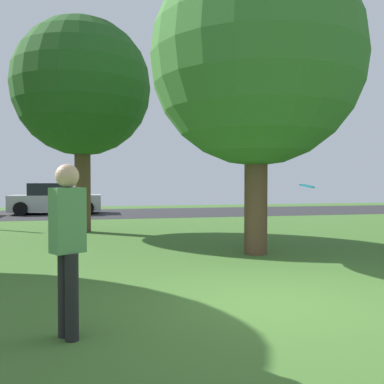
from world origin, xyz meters
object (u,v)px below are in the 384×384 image
Objects in this scene: maple_tree_far at (82,88)px; maple_tree_near at (256,60)px; parked_car_silver at (55,200)px; person_catcher at (68,241)px; frisbee_disc at (307,186)px.

maple_tree_near is (3.94, -4.97, -0.25)m from maple_tree_far.
maple_tree_near is 1.57× the size of parked_car_silver.
person_catcher is at bearing -88.82° from maple_tree_far.
frisbee_disc is (0.16, -2.09, -2.76)m from maple_tree_near.
maple_tree_far reaches higher than maple_tree_near.
maple_tree_near reaches higher than parked_car_silver.
maple_tree_near reaches higher than frisbee_disc.
parked_car_silver is (-1.80, 17.14, -0.34)m from person_catcher.
maple_tree_far reaches higher than frisbee_disc.
person_catcher is 4.57m from frisbee_disc.
maple_tree_far is 3.71× the size of person_catcher.
parked_car_silver is at bearing 113.51° from maple_tree_near.
maple_tree_far is at bearing -78.35° from parked_car_silver.
person_catcher is (-3.74, -4.41, -3.29)m from maple_tree_near.
parked_car_silver is at bearing 65.31° from person_catcher.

